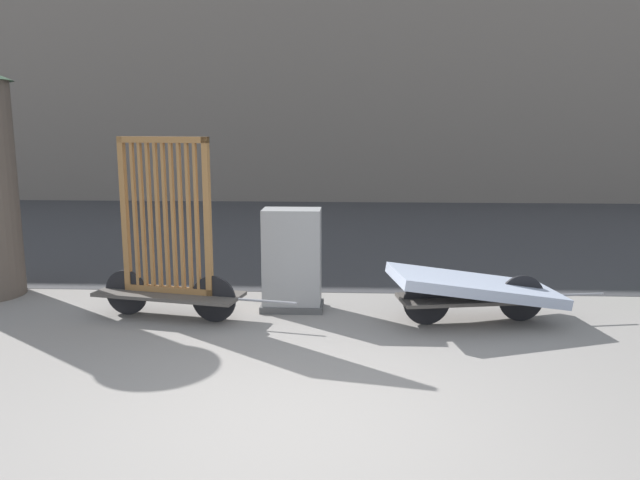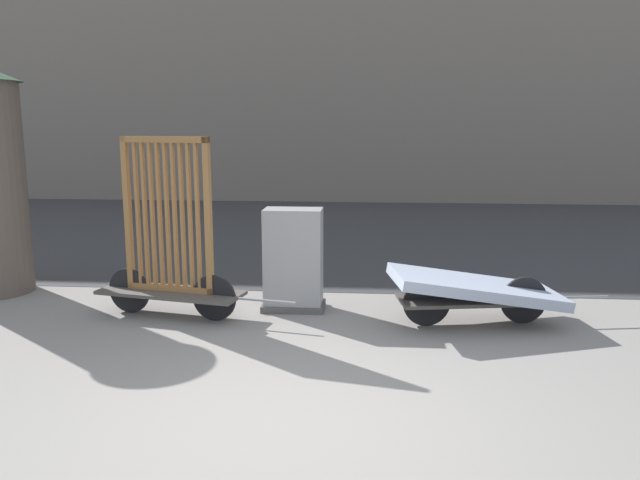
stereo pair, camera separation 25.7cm
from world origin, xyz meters
name	(u,v)px [view 1 (the left image)]	position (x,y,z in m)	size (l,w,h in m)	color
ground_plane	(303,427)	(0.00, 0.00, 0.00)	(60.00, 60.00, 0.00)	gray
road_strip	(335,230)	(0.00, 8.98, 0.00)	(56.00, 10.24, 0.01)	#38383A
building_facade	(342,6)	(0.00, 16.09, 5.94)	(48.00, 4.00, 11.88)	slate
bike_cart_with_bedframe	(168,257)	(-1.78, 2.63, 0.74)	(2.45, 0.90, 2.12)	#4C4742
bike_cart_with_mattress	(475,288)	(1.79, 2.63, 0.41)	(2.57, 1.23, 0.65)	#4C4742
utility_cabinet	(292,263)	(-0.36, 3.06, 0.58)	(0.76, 0.48, 1.26)	#4C4C4C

